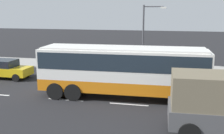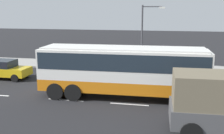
{
  "view_description": "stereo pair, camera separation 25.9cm",
  "coord_description": "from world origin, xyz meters",
  "px_view_note": "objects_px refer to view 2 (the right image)",
  "views": [
    {
      "loc": [
        4.77,
        -17.72,
        5.71
      ],
      "look_at": [
        0.92,
        -0.33,
        1.99
      ],
      "focal_mm": 43.98,
      "sensor_mm": 36.0,
      "label": 1
    },
    {
      "loc": [
        4.51,
        -17.77,
        5.71
      ],
      "look_at": [
        0.92,
        -0.33,
        1.99
      ],
      "focal_mm": 43.98,
      "sensor_mm": 36.0,
      "label": 2
    }
  ],
  "objects_px": {
    "coach_bus": "(123,67)",
    "pedestrian_near_curb": "(178,58)",
    "car_yellow_taxi": "(2,69)",
    "street_lamp": "(145,32)"
  },
  "relations": [
    {
      "from": "coach_bus",
      "to": "pedestrian_near_curb",
      "type": "xyz_separation_m",
      "value": [
        3.81,
        10.01,
        -1.03
      ]
    },
    {
      "from": "coach_bus",
      "to": "car_yellow_taxi",
      "type": "bearing_deg",
      "value": 162.8
    },
    {
      "from": "coach_bus",
      "to": "pedestrian_near_curb",
      "type": "relative_size",
      "value": 6.88
    },
    {
      "from": "street_lamp",
      "to": "coach_bus",
      "type": "bearing_deg",
      "value": -94.63
    },
    {
      "from": "car_yellow_taxi",
      "to": "street_lamp",
      "type": "xyz_separation_m",
      "value": [
        11.46,
        5.26,
        2.86
      ]
    },
    {
      "from": "car_yellow_taxi",
      "to": "street_lamp",
      "type": "relative_size",
      "value": 0.74
    },
    {
      "from": "coach_bus",
      "to": "car_yellow_taxi",
      "type": "height_order",
      "value": "coach_bus"
    },
    {
      "from": "street_lamp",
      "to": "car_yellow_taxi",
      "type": "bearing_deg",
      "value": -155.32
    },
    {
      "from": "car_yellow_taxi",
      "to": "pedestrian_near_curb",
      "type": "relative_size",
      "value": 2.82
    },
    {
      "from": "coach_bus",
      "to": "car_yellow_taxi",
      "type": "distance_m",
      "value": 11.27
    }
  ]
}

